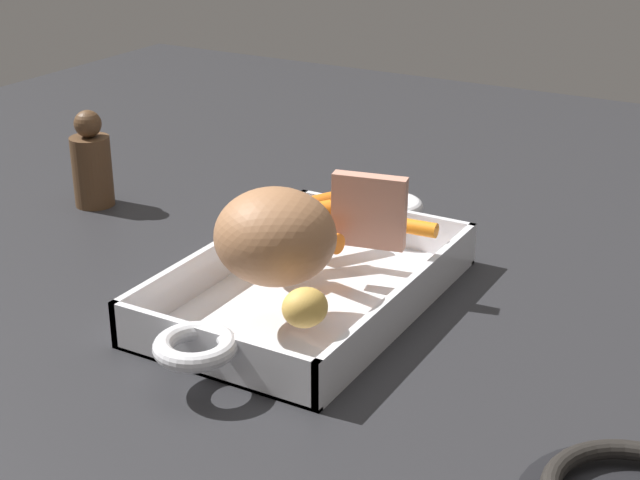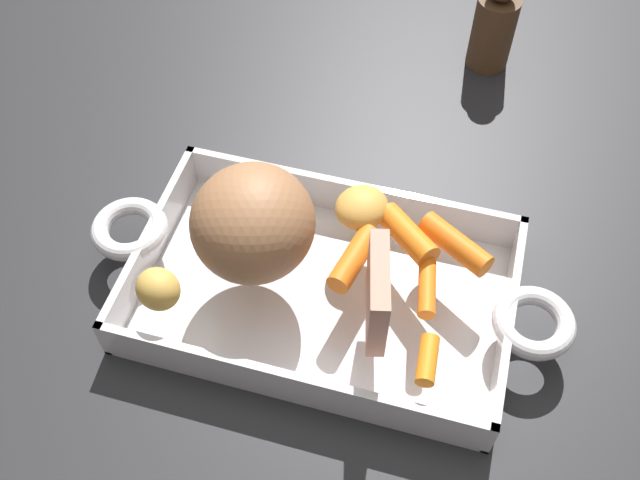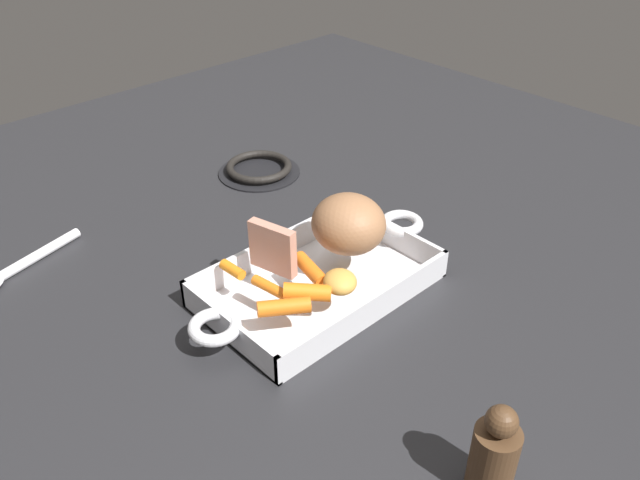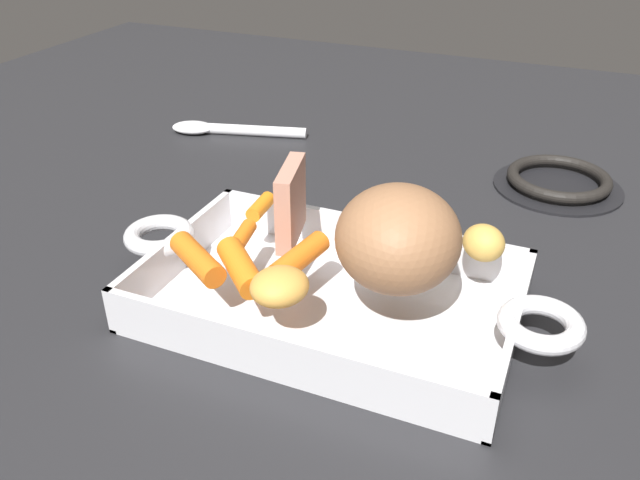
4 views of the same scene
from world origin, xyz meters
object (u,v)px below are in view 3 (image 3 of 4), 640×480
object	(u,v)px
potato_halved	(340,282)
stove_burner_rear	(259,169)
roast_slice_thin	(273,248)
baby_carrot_northwest	(232,270)
potato_whole	(345,208)
baby_carrot_long	(310,269)
baby_carrot_southwest	(271,288)
serving_spoon	(11,271)
baby_carrot_center_right	(284,307)
roasting_dish	(319,282)
pepper_mill	(494,456)
baby_carrot_southeast	(307,292)
pork_roast	(346,223)

from	to	relation	value
potato_halved	stove_burner_rear	size ratio (longest dim) A/B	0.31
roast_slice_thin	baby_carrot_northwest	world-z (taller)	roast_slice_thin
stove_burner_rear	potato_whole	bearing A→B (deg)	80.52
baby_carrot_long	baby_carrot_southwest	distance (m)	0.07
potato_halved	serving_spoon	xyz separation A→B (m)	(0.31, -0.43, -0.06)
baby_carrot_center_right	roast_slice_thin	bearing A→B (deg)	-121.73
roasting_dish	baby_carrot_southwest	size ratio (longest dim) A/B	7.92
potato_halved	baby_carrot_northwest	bearing A→B (deg)	-56.83
potato_halved	pepper_mill	size ratio (longest dim) A/B	0.42
roast_slice_thin	pepper_mill	bearing A→B (deg)	83.60
baby_carrot_long	serving_spoon	xyz separation A→B (m)	(0.30, -0.37, -0.05)
roast_slice_thin	baby_carrot_long	size ratio (longest dim) A/B	1.12
baby_carrot_long	baby_carrot_southeast	xyz separation A→B (m)	(0.04, 0.04, 0.00)
baby_carrot_long	stove_burner_rear	size ratio (longest dim) A/B	0.41
baby_carrot_northwest	stove_burner_rear	world-z (taller)	baby_carrot_northwest
potato_whole	baby_carrot_center_right	bearing A→B (deg)	26.87
baby_carrot_center_right	baby_carrot_long	world-z (taller)	same
pork_roast	roast_slice_thin	distance (m)	0.12
baby_carrot_center_right	baby_carrot_northwest	xyz separation A→B (m)	(-0.00, -0.12, -0.00)
baby_carrot_northwest	serving_spoon	bearing A→B (deg)	-53.04
baby_carrot_center_right	potato_whole	xyz separation A→B (m)	(-0.24, -0.12, 0.01)
potato_whole	baby_carrot_long	bearing A→B (deg)	27.83
pork_roast	serving_spoon	bearing A→B (deg)	-42.48
roasting_dish	stove_burner_rear	distance (m)	0.40
roasting_dish	roast_slice_thin	bearing A→B (deg)	-33.11
baby_carrot_center_right	pepper_mill	distance (m)	0.33
potato_whole	roasting_dish	bearing A→B (deg)	28.90
baby_carrot_center_right	baby_carrot_southeast	distance (m)	0.04
roast_slice_thin	pepper_mill	world-z (taller)	same
baby_carrot_long	potato_halved	distance (m)	0.06
baby_carrot_center_right	baby_carrot_southwest	xyz separation A→B (m)	(-0.02, -0.05, -0.00)
potato_halved	stove_burner_rear	bearing A→B (deg)	-114.40
baby_carrot_long	stove_burner_rear	bearing A→B (deg)	-118.24
roasting_dish	baby_carrot_northwest	size ratio (longest dim) A/B	10.78
potato_halved	baby_carrot_southeast	bearing A→B (deg)	-20.12
baby_carrot_center_right	stove_burner_rear	bearing A→B (deg)	-124.57
baby_carrot_southwest	baby_carrot_center_right	bearing A→B (deg)	70.87
baby_carrot_long	serving_spoon	distance (m)	0.48
potato_whole	roast_slice_thin	bearing A→B (deg)	10.14
roast_slice_thin	baby_carrot_center_right	distance (m)	0.11
baby_carrot_center_right	pepper_mill	bearing A→B (deg)	91.24
baby_carrot_center_right	potato_halved	distance (m)	0.09
stove_burner_rear	potato_halved	bearing A→B (deg)	65.60
pork_roast	roasting_dish	bearing A→B (deg)	4.19
serving_spoon	pepper_mill	xyz separation A→B (m)	(-0.22, 0.74, 0.05)
baby_carrot_southeast	baby_carrot_northwest	bearing A→B (deg)	-70.86
baby_carrot_southeast	serving_spoon	size ratio (longest dim) A/B	0.31
pork_roast	potato_whole	size ratio (longest dim) A/B	2.83
baby_carrot_long	baby_carrot_northwest	world-z (taller)	baby_carrot_long
baby_carrot_southeast	stove_burner_rear	size ratio (longest dim) A/B	0.40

